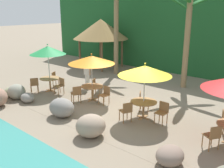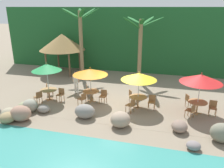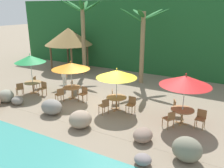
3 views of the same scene
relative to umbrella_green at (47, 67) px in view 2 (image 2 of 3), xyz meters
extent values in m
plane|color=gray|center=(4.93, 0.34, -2.28)|extent=(120.00, 120.00, 0.00)
cube|color=gray|center=(4.93, 0.34, -2.28)|extent=(18.00, 5.20, 0.01)
cube|color=#1E5628|center=(4.93, 9.34, 0.72)|extent=(28.00, 2.40, 6.00)
ellipsoid|color=gray|center=(-0.74, -3.09, -1.95)|extent=(0.87, 0.85, 0.67)
ellipsoid|color=#977F57|center=(-0.57, -3.42, -1.98)|extent=(0.87, 0.90, 0.60)
ellipsoid|color=gray|center=(0.68, -1.85, -2.04)|extent=(0.74, 0.62, 0.48)
ellipsoid|color=#846D5E|center=(8.49, -1.97, -2.00)|extent=(0.80, 0.94, 0.56)
ellipsoid|color=gray|center=(3.30, -1.82, -1.88)|extent=(1.17, 0.94, 0.80)
ellipsoid|color=slate|center=(10.38, -2.42, -1.82)|extent=(1.09, 0.93, 0.92)
ellipsoid|color=gray|center=(-0.60, -1.96, -2.00)|extent=(0.68, 0.79, 0.57)
ellipsoid|color=gray|center=(-0.18, -1.92, -1.90)|extent=(0.91, 0.87, 0.77)
ellipsoid|color=#9C745F|center=(0.00, -3.05, -1.85)|extent=(1.18, 0.97, 0.87)
ellipsoid|color=gray|center=(5.48, -2.26, -1.88)|extent=(1.06, 1.09, 0.81)
ellipsoid|color=gray|center=(9.07, -3.40, -2.10)|extent=(0.64, 0.59, 0.37)
cylinder|color=silver|center=(0.00, 0.00, -1.09)|extent=(0.04, 0.04, 2.39)
cone|color=#238E47|center=(0.00, 0.00, 0.00)|extent=(1.94, 1.94, 0.45)
sphere|color=#238E47|center=(0.00, 0.00, 0.30)|extent=(0.07, 0.07, 0.07)
cube|color=#A37547|center=(0.00, 0.00, -2.27)|extent=(0.60, 0.12, 0.03)
cube|color=#A37547|center=(0.00, 0.00, -2.27)|extent=(0.12, 0.60, 0.03)
cylinder|color=#A37547|center=(0.00, 0.00, -1.91)|extent=(0.09, 0.09, 0.71)
cylinder|color=#A37547|center=(0.00, 0.00, -1.56)|extent=(1.10, 1.10, 0.03)
cylinder|color=olive|center=(1.02, -0.24, -2.06)|extent=(0.04, 0.04, 0.45)
cylinder|color=olive|center=(0.66, -0.22, -2.06)|extent=(0.04, 0.04, 0.45)
cylinder|color=olive|center=(1.04, 0.11, -2.06)|extent=(0.04, 0.04, 0.45)
cylinder|color=olive|center=(0.68, 0.14, -2.06)|extent=(0.04, 0.04, 0.45)
cube|color=olive|center=(0.85, -0.05, -1.82)|extent=(0.45, 0.45, 0.03)
cube|color=olive|center=(0.86, 0.15, -1.62)|extent=(0.42, 0.06, 0.42)
cylinder|color=olive|center=(-0.29, 1.00, -2.06)|extent=(0.04, 0.04, 0.45)
cylinder|color=olive|center=(-0.13, 0.68, -2.06)|extent=(0.04, 0.04, 0.45)
cylinder|color=olive|center=(-0.61, 0.85, -2.06)|extent=(0.04, 0.04, 0.45)
cylinder|color=olive|center=(-0.46, 0.53, -2.06)|extent=(0.04, 0.04, 0.45)
cube|color=olive|center=(-0.37, 0.76, -1.82)|extent=(0.56, 0.56, 0.03)
cube|color=olive|center=(-0.55, 0.68, -1.62)|extent=(0.22, 0.39, 0.42)
cylinder|color=olive|center=(-0.62, -0.84, -2.06)|extent=(0.04, 0.04, 0.45)
cylinder|color=olive|center=(-0.46, -0.52, -2.06)|extent=(0.04, 0.04, 0.45)
cylinder|color=olive|center=(-0.31, -1.00, -2.06)|extent=(0.04, 0.04, 0.45)
cylinder|color=olive|center=(-0.14, -0.68, -2.06)|extent=(0.04, 0.04, 0.45)
cube|color=olive|center=(-0.38, -0.76, -1.82)|extent=(0.56, 0.56, 0.03)
cube|color=olive|center=(-0.21, -0.85, -1.62)|extent=(0.22, 0.39, 0.42)
cylinder|color=silver|center=(2.85, 0.46, -1.20)|extent=(0.04, 0.04, 2.16)
cone|color=orange|center=(2.85, 0.46, -0.22)|extent=(2.27, 2.27, 0.38)
sphere|color=orange|center=(2.85, 0.46, 0.05)|extent=(0.07, 0.07, 0.07)
cube|color=#A37547|center=(2.85, 0.46, -2.27)|extent=(0.60, 0.12, 0.03)
cube|color=#A37547|center=(2.85, 0.46, -2.27)|extent=(0.12, 0.60, 0.03)
cylinder|color=#A37547|center=(2.85, 0.46, -1.91)|extent=(0.09, 0.09, 0.71)
cylinder|color=#A37547|center=(2.85, 0.46, -1.56)|extent=(1.10, 1.10, 0.03)
cylinder|color=olive|center=(3.85, 0.19, -2.06)|extent=(0.04, 0.04, 0.45)
cylinder|color=olive|center=(3.50, 0.22, -2.06)|extent=(0.04, 0.04, 0.45)
cylinder|color=olive|center=(3.89, 0.54, -2.06)|extent=(0.04, 0.04, 0.45)
cylinder|color=olive|center=(3.53, 0.58, -2.06)|extent=(0.04, 0.04, 0.45)
cube|color=olive|center=(3.69, 0.38, -1.82)|extent=(0.46, 0.46, 0.03)
cube|color=olive|center=(3.71, 0.58, -1.62)|extent=(0.42, 0.08, 0.42)
cylinder|color=olive|center=(2.56, 1.47, -2.06)|extent=(0.04, 0.04, 0.45)
cylinder|color=olive|center=(2.71, 1.15, -2.06)|extent=(0.04, 0.04, 0.45)
cylinder|color=olive|center=(2.24, 1.31, -2.06)|extent=(0.04, 0.04, 0.45)
cylinder|color=olive|center=(2.39, 0.99, -2.06)|extent=(0.04, 0.04, 0.45)
cube|color=olive|center=(2.48, 1.23, -1.82)|extent=(0.56, 0.56, 0.03)
cube|color=olive|center=(2.30, 1.14, -1.62)|extent=(0.22, 0.39, 0.42)
cylinder|color=olive|center=(2.26, -0.40, -2.06)|extent=(0.04, 0.04, 0.45)
cylinder|color=olive|center=(2.41, -0.08, -2.06)|extent=(0.04, 0.04, 0.45)
cylinder|color=olive|center=(2.59, -0.55, -2.06)|extent=(0.04, 0.04, 0.45)
cylinder|color=olive|center=(2.73, -0.22, -2.06)|extent=(0.04, 0.04, 0.45)
cube|color=olive|center=(2.50, -0.31, -1.82)|extent=(0.55, 0.55, 0.03)
cube|color=olive|center=(2.68, -0.39, -1.62)|extent=(0.20, 0.40, 0.42)
cylinder|color=silver|center=(6.01, 0.31, -1.21)|extent=(0.04, 0.04, 2.15)
cone|color=yellow|center=(6.01, 0.31, -0.23)|extent=(2.17, 2.17, 0.40)
sphere|color=yellow|center=(6.01, 0.31, 0.05)|extent=(0.07, 0.07, 0.07)
cube|color=#A37547|center=(6.01, 0.31, -2.27)|extent=(0.60, 0.12, 0.03)
cube|color=#A37547|center=(6.01, 0.31, -2.27)|extent=(0.12, 0.60, 0.03)
cylinder|color=#A37547|center=(6.01, 0.31, -1.91)|extent=(0.09, 0.09, 0.71)
cylinder|color=#A37547|center=(6.01, 0.31, -1.56)|extent=(1.10, 1.10, 0.03)
cylinder|color=olive|center=(7.04, 0.11, -2.06)|extent=(0.04, 0.04, 0.45)
cylinder|color=olive|center=(6.68, 0.12, -2.06)|extent=(0.04, 0.04, 0.45)
cylinder|color=olive|center=(7.05, 0.47, -2.06)|extent=(0.04, 0.04, 0.45)
cylinder|color=olive|center=(6.69, 0.47, -2.06)|extent=(0.04, 0.04, 0.45)
cube|color=olive|center=(6.86, 0.29, -1.82)|extent=(0.43, 0.43, 0.03)
cube|color=olive|center=(6.87, 0.49, -1.62)|extent=(0.42, 0.04, 0.42)
cylinder|color=olive|center=(5.64, 1.28, -2.06)|extent=(0.04, 0.04, 0.45)
cylinder|color=olive|center=(5.82, 0.97, -2.06)|extent=(0.04, 0.04, 0.45)
cylinder|color=olive|center=(5.33, 1.10, -2.06)|extent=(0.04, 0.04, 0.45)
cylinder|color=olive|center=(5.52, 0.79, -2.06)|extent=(0.04, 0.04, 0.45)
cube|color=olive|center=(5.58, 1.03, -1.82)|extent=(0.58, 0.58, 0.03)
cube|color=olive|center=(5.41, 0.93, -1.62)|extent=(0.25, 0.38, 0.42)
cylinder|color=olive|center=(5.42, -0.55, -2.06)|extent=(0.04, 0.04, 0.45)
cylinder|color=olive|center=(5.57, -0.23, -2.06)|extent=(0.04, 0.04, 0.45)
cylinder|color=olive|center=(5.75, -0.70, -2.06)|extent=(0.04, 0.04, 0.45)
cylinder|color=olive|center=(5.90, -0.38, -2.06)|extent=(0.04, 0.04, 0.45)
cube|color=olive|center=(5.66, -0.47, -1.82)|extent=(0.56, 0.56, 0.03)
cube|color=olive|center=(5.84, -0.55, -1.62)|extent=(0.21, 0.40, 0.42)
cylinder|color=silver|center=(9.52, 0.42, -1.14)|extent=(0.04, 0.04, 2.28)
cone|color=red|center=(9.52, 0.42, -0.10)|extent=(2.37, 2.37, 0.47)
sphere|color=red|center=(9.52, 0.42, 0.21)|extent=(0.07, 0.07, 0.07)
cube|color=#A37547|center=(9.52, 0.42, -2.27)|extent=(0.60, 0.12, 0.03)
cube|color=#A37547|center=(9.52, 0.42, -2.27)|extent=(0.12, 0.60, 0.03)
cylinder|color=#A37547|center=(9.52, 0.42, -1.91)|extent=(0.09, 0.09, 0.71)
cylinder|color=#A37547|center=(9.52, 0.42, -1.56)|extent=(1.10, 1.10, 0.03)
cylinder|color=olive|center=(10.53, 0.15, -2.06)|extent=(0.04, 0.04, 0.45)
cylinder|color=olive|center=(10.18, 0.18, -2.06)|extent=(0.04, 0.04, 0.45)
cylinder|color=olive|center=(10.56, 0.51, -2.06)|extent=(0.04, 0.04, 0.45)
cylinder|color=olive|center=(10.21, 0.54, -2.06)|extent=(0.04, 0.04, 0.45)
cube|color=olive|center=(10.37, 0.35, -1.82)|extent=(0.45, 0.45, 0.03)
cube|color=olive|center=(10.39, 0.54, -1.62)|extent=(0.42, 0.07, 0.42)
cylinder|color=olive|center=(9.23, 1.42, -2.06)|extent=(0.04, 0.04, 0.45)
cylinder|color=olive|center=(9.39, 1.10, -2.06)|extent=(0.04, 0.04, 0.45)
cylinder|color=olive|center=(8.91, 1.26, -2.06)|extent=(0.04, 0.04, 0.45)
cylinder|color=olive|center=(9.07, 0.94, -2.06)|extent=(0.04, 0.04, 0.45)
cube|color=olive|center=(9.15, 1.18, -1.82)|extent=(0.56, 0.56, 0.03)
cube|color=olive|center=(8.97, 1.09, -1.62)|extent=(0.22, 0.39, 0.42)
cylinder|color=olive|center=(8.82, -0.35, -2.06)|extent=(0.04, 0.04, 0.45)
cylinder|color=olive|center=(9.01, -0.05, -2.06)|extent=(0.04, 0.04, 0.45)
cylinder|color=olive|center=(9.12, -0.55, -2.06)|extent=(0.04, 0.04, 0.45)
cylinder|color=olive|center=(9.31, -0.25, -2.06)|extent=(0.04, 0.04, 0.45)
cube|color=olive|center=(9.06, -0.30, -1.82)|extent=(0.58, 0.58, 0.03)
cube|color=olive|center=(9.23, -0.41, -1.62)|extent=(0.26, 0.37, 0.42)
cylinder|color=olive|center=(0.21, 5.46, 0.58)|extent=(0.32, 0.32, 5.73)
ellipsoid|color=#236B2D|center=(1.08, 5.58, 3.18)|extent=(1.60, 0.56, 1.01)
ellipsoid|color=#236B2D|center=(0.65, 6.22, 3.23)|extent=(1.14, 1.60, 0.85)
ellipsoid|color=#236B2D|center=(-0.12, 6.28, 3.22)|extent=(0.94, 1.64, 0.89)
ellipsoid|color=#236B2D|center=(-0.66, 5.58, 3.24)|extent=(1.68, 0.57, 0.83)
ellipsoid|color=#236B2D|center=(-0.35, 4.79, 3.20)|extent=(1.29, 1.45, 0.96)
ellipsoid|color=#236B2D|center=(0.68, 4.72, 3.25)|extent=(1.19, 1.59, 0.80)
cylinder|color=olive|center=(5.30, 5.53, 0.27)|extent=(0.32, 0.32, 5.11)
ellipsoid|color=#236B2D|center=(6.20, 5.63, 2.62)|extent=(1.73, 0.56, 0.83)
ellipsoid|color=#236B2D|center=(5.72, 6.32, 2.65)|extent=(1.14, 1.70, 0.75)
ellipsoid|color=#236B2D|center=(4.63, 6.14, 2.70)|extent=(1.55, 1.46, 0.58)
ellipsoid|color=#236B2D|center=(4.66, 4.89, 2.57)|extent=(1.41, 1.42, 0.99)
ellipsoid|color=#236B2D|center=(5.49, 4.64, 2.68)|extent=(0.72, 1.80, 0.64)
cylinder|color=brown|center=(-3.21, 7.49, -1.18)|extent=(0.16, 0.16, 2.20)
cylinder|color=brown|center=(-0.89, 7.49, -1.18)|extent=(0.16, 0.16, 2.20)
cylinder|color=brown|center=(-3.21, 5.18, -1.18)|extent=(0.16, 0.16, 2.20)
cylinder|color=brown|center=(-0.89, 5.18, -1.18)|extent=(0.16, 0.16, 2.20)
cone|color=olive|center=(-2.05, 6.34, 0.65)|extent=(4.21, 4.21, 1.47)
cylinder|color=white|center=(1.20, 1.62, -1.85)|extent=(0.13, 0.13, 0.86)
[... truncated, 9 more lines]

